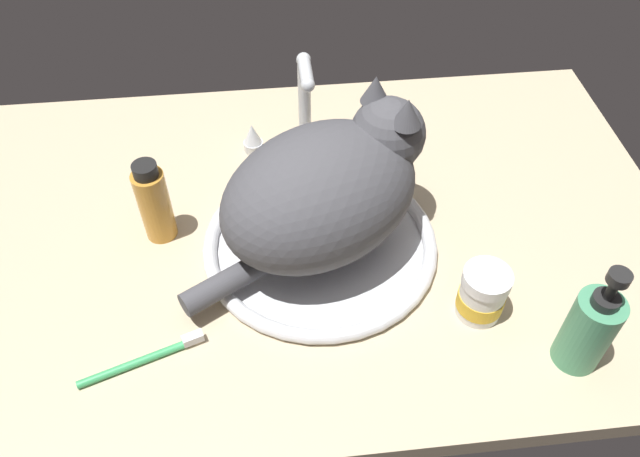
% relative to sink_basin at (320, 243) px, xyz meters
% --- Properties ---
extents(countertop, '(1.07, 0.70, 0.03)m').
position_rel_sink_basin_xyz_m(countertop, '(-0.01, 0.04, -0.02)').
color(countertop, '#CCB793').
rests_on(countertop, ground).
extents(sink_basin, '(0.33, 0.33, 0.02)m').
position_rel_sink_basin_xyz_m(sink_basin, '(0.00, 0.00, 0.00)').
color(sink_basin, white).
rests_on(sink_basin, countertop).
extents(faucet, '(0.20, 0.09, 0.18)m').
position_rel_sink_basin_xyz_m(faucet, '(-0.00, 0.22, 0.06)').
color(faucet, silver).
rests_on(faucet, countertop).
extents(cat, '(0.36, 0.32, 0.20)m').
position_rel_sink_basin_xyz_m(cat, '(0.01, 0.01, 0.10)').
color(cat, '#4C4C51').
rests_on(cat, sink_basin).
extents(pill_bottle, '(0.06, 0.06, 0.08)m').
position_rel_sink_basin_xyz_m(pill_bottle, '(0.19, -0.13, 0.03)').
color(pill_bottle, white).
rests_on(pill_bottle, countertop).
extents(soap_pump_bottle, '(0.06, 0.06, 0.17)m').
position_rel_sink_basin_xyz_m(soap_pump_bottle, '(0.29, -0.21, 0.05)').
color(soap_pump_bottle, '#4C9E70').
rests_on(soap_pump_bottle, countertop).
extents(amber_bottle, '(0.04, 0.04, 0.13)m').
position_rel_sink_basin_xyz_m(amber_bottle, '(-0.22, 0.05, 0.05)').
color(amber_bottle, gold).
rests_on(amber_bottle, countertop).
extents(toothbrush, '(0.15, 0.06, 0.02)m').
position_rel_sink_basin_xyz_m(toothbrush, '(-0.23, -0.16, -0.00)').
color(toothbrush, '#3FB266').
rests_on(toothbrush, countertop).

